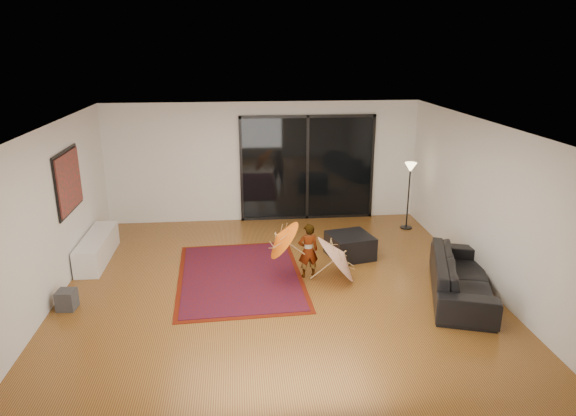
{
  "coord_description": "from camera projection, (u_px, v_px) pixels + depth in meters",
  "views": [
    {
      "loc": [
        -0.58,
        -7.82,
        3.88
      ],
      "look_at": [
        0.29,
        0.85,
        1.1
      ],
      "focal_mm": 32.0,
      "sensor_mm": 36.0,
      "label": 1
    }
  ],
  "objects": [
    {
      "name": "floor",
      "position": [
        276.0,
        286.0,
        8.65
      ],
      "size": [
        7.0,
        7.0,
        0.0
      ],
      "primitive_type": "plane",
      "color": "olive",
      "rests_on": "ground"
    },
    {
      "name": "wall_left",
      "position": [
        49.0,
        217.0,
        7.9
      ],
      "size": [
        0.0,
        7.0,
        7.0
      ],
      "primitive_type": "plane",
      "rotation": [
        1.57,
        0.0,
        1.57
      ],
      "color": "silver",
      "rests_on": "floor"
    },
    {
      "name": "wall_right",
      "position": [
        484.0,
        203.0,
        8.57
      ],
      "size": [
        0.0,
        7.0,
        7.0
      ],
      "primitive_type": "plane",
      "rotation": [
        1.57,
        0.0,
        -1.57
      ],
      "color": "silver",
      "rests_on": "floor"
    },
    {
      "name": "wall_front",
      "position": [
        303.0,
        321.0,
        4.92
      ],
      "size": [
        7.0,
        0.0,
        7.0
      ],
      "primitive_type": "plane",
      "rotation": [
        -1.57,
        0.0,
        0.0
      ],
      "color": "silver",
      "rests_on": "floor"
    },
    {
      "name": "parasol_orange",
      "position": [
        277.0,
        240.0,
        8.67
      ],
      "size": [
        0.6,
        0.75,
        0.85
      ],
      "rotation": [
        0.0,
        -0.91,
        0.0
      ],
      "color": "#EA5E0C",
      "rests_on": "child"
    },
    {
      "name": "child",
      "position": [
        308.0,
        251.0,
        8.85
      ],
      "size": [
        0.38,
        0.28,
        0.98
      ],
      "primitive_type": "imported",
      "rotation": [
        0.0,
        0.0,
        3.27
      ],
      "color": "#999999",
      "rests_on": "floor"
    },
    {
      "name": "wall_back",
      "position": [
        263.0,
        162.0,
        11.55
      ],
      "size": [
        7.0,
        0.0,
        7.0
      ],
      "primitive_type": "plane",
      "rotation": [
        1.57,
        0.0,
        0.0
      ],
      "color": "silver",
      "rests_on": "floor"
    },
    {
      "name": "floor_lamp",
      "position": [
        410.0,
        177.0,
        11.01
      ],
      "size": [
        0.25,
        0.25,
        1.48
      ],
      "color": "black",
      "rests_on": "floor"
    },
    {
      "name": "media_console",
      "position": [
        97.0,
        248.0,
        9.62
      ],
      "size": [
        0.43,
        1.73,
        0.48
      ],
      "primitive_type": "cube",
      "rotation": [
        0.0,
        0.0,
        0.0
      ],
      "color": "white",
      "rests_on": "floor"
    },
    {
      "name": "ceiling",
      "position": [
        274.0,
        126.0,
        7.83
      ],
      "size": [
        7.0,
        7.0,
        0.0
      ],
      "primitive_type": "plane",
      "rotation": [
        3.14,
        0.0,
        0.0
      ],
      "color": "white",
      "rests_on": "wall_back"
    },
    {
      "name": "parasol_white",
      "position": [
        344.0,
        252.0,
        8.76
      ],
      "size": [
        0.75,
        0.96,
        0.99
      ],
      "rotation": [
        0.0,
        0.89,
        0.0
      ],
      "color": "silver",
      "rests_on": "floor"
    },
    {
      "name": "speaker",
      "position": [
        67.0,
        300.0,
        7.85
      ],
      "size": [
        0.29,
        0.29,
        0.31
      ],
      "primitive_type": "cube",
      "rotation": [
        0.0,
        0.0,
        -0.09
      ],
      "color": "#424244",
      "rests_on": "floor"
    },
    {
      "name": "painting",
      "position": [
        69.0,
        181.0,
        8.76
      ],
      "size": [
        0.04,
        1.28,
        1.08
      ],
      "color": "black",
      "rests_on": "wall_left"
    },
    {
      "name": "sliding_door",
      "position": [
        307.0,
        168.0,
        11.66
      ],
      "size": [
        3.06,
        0.07,
        2.4
      ],
      "color": "black",
      "rests_on": "wall_back"
    },
    {
      "name": "sofa",
      "position": [
        462.0,
        276.0,
        8.23
      ],
      "size": [
        1.55,
        2.42,
        0.66
      ],
      "primitive_type": "imported",
      "rotation": [
        0.0,
        0.0,
        1.25
      ],
      "color": "black",
      "rests_on": "floor"
    },
    {
      "name": "persian_rug",
      "position": [
        240.0,
        276.0,
        8.99
      ],
      "size": [
        2.27,
        3.08,
        0.02
      ],
      "rotation": [
        0.0,
        0.0,
        0.05
      ],
      "color": "#581407",
      "rests_on": "floor"
    },
    {
      "name": "ottoman",
      "position": [
        350.0,
        246.0,
        9.78
      ],
      "size": [
        0.92,
        0.92,
        0.44
      ],
      "primitive_type": "cube",
      "rotation": [
        0.0,
        0.0,
        0.22
      ],
      "color": "black",
      "rests_on": "floor"
    }
  ]
}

